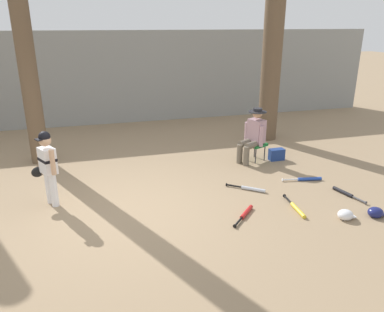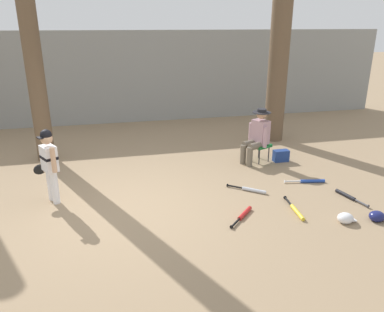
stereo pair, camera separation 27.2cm
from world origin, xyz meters
name	(u,v)px [view 1 (the left image)]	position (x,y,z in m)	size (l,w,h in m)	color
ground_plane	(124,212)	(0.00, 0.00, 0.00)	(60.00, 60.00, 0.00)	#937A5B
concrete_back_wall	(100,78)	(0.00, 6.10, 1.38)	(18.00, 0.36, 2.75)	gray
tree_near_player	(21,23)	(-1.56, 2.94, 2.94)	(0.63, 0.63, 6.58)	brown
tree_behind_spectator	(271,74)	(4.16, 3.22, 1.72)	(0.77, 0.77, 4.19)	brown
young_ballplayer	(47,164)	(-1.16, 0.65, 0.74)	(0.49, 0.53, 1.31)	white
folding_stool	(256,145)	(3.13, 1.72, 0.36)	(0.53, 0.53, 0.41)	#196B2D
seated_spectator	(253,134)	(3.04, 1.68, 0.64)	(0.67, 0.55, 1.20)	#6B6051
handbag_beside_stool	(277,154)	(3.61, 1.60, 0.13)	(0.34, 0.18, 0.26)	navy
bat_black_composite	(345,193)	(3.95, -0.40, 0.03)	(0.21, 0.71, 0.07)	black
bat_blue_youth	(307,179)	(3.62, 0.36, 0.03)	(0.79, 0.21, 0.07)	#2347AD
bat_aluminum_silver	(250,189)	(2.36, 0.24, 0.03)	(0.63, 0.53, 0.07)	#B7BCC6
bat_yellow_trainer	(296,208)	(2.78, -0.69, 0.03)	(0.14, 0.80, 0.07)	yellow
bat_red_barrel	(245,214)	(1.89, -0.63, 0.03)	(0.56, 0.58, 0.07)	red
batting_helmet_white	(346,215)	(3.38, -1.16, 0.07)	(0.30, 0.23, 0.17)	silver
batting_helmet_navy	(376,212)	(3.90, -1.23, 0.07)	(0.30, 0.23, 0.17)	navy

